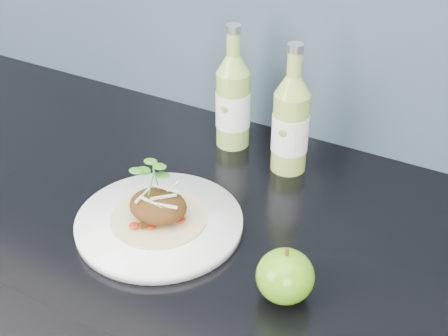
{
  "coord_description": "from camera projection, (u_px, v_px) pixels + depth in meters",
  "views": [
    {
      "loc": [
        0.38,
        1.0,
        1.5
      ],
      "look_at": [
        0.0,
        1.67,
        1.0
      ],
      "focal_mm": 50.0,
      "sensor_mm": 36.0,
      "label": 1
    }
  ],
  "objects": [
    {
      "name": "dinner_plate",
      "position": [
        159.0,
        223.0,
        0.95
      ],
      "size": [
        0.26,
        0.26,
        0.02
      ],
      "color": "white",
      "rests_on": "kitchen_counter"
    },
    {
      "name": "cider_bottle_left",
      "position": [
        233.0,
        101.0,
        1.12
      ],
      "size": [
        0.07,
        0.07,
        0.23
      ],
      "rotation": [
        0.0,
        0.0,
        0.04
      ],
      "color": "#8DB24A",
      "rests_on": "kitchen_counter"
    },
    {
      "name": "green_apple",
      "position": [
        285.0,
        276.0,
        0.81
      ],
      "size": [
        0.09,
        0.09,
        0.08
      ],
      "rotation": [
        0.0,
        0.0,
        0.13
      ],
      "color": "#3C880E",
      "rests_on": "kitchen_counter"
    },
    {
      "name": "cider_bottle_right",
      "position": [
        291.0,
        124.0,
        1.05
      ],
      "size": [
        0.08,
        0.08,
        0.23
      ],
      "rotation": [
        0.0,
        0.0,
        0.35
      ],
      "color": "#97B049",
      "rests_on": "kitchen_counter"
    },
    {
      "name": "pork_taco",
      "position": [
        158.0,
        204.0,
        0.93
      ],
      "size": [
        0.15,
        0.15,
        0.1
      ],
      "color": "tan",
      "rests_on": "dinner_plate"
    }
  ]
}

